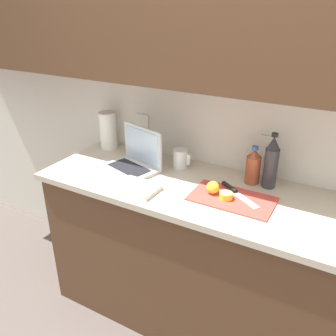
{
  "coord_description": "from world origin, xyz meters",
  "views": [
    {
      "loc": [
        0.5,
        -1.52,
        1.82
      ],
      "look_at": [
        -0.34,
        -0.01,
        1.0
      ],
      "focal_mm": 38.0,
      "sensor_mm": 36.0,
      "label": 1
    }
  ],
  "objects": [
    {
      "name": "ground_plane",
      "position": [
        0.0,
        0.0,
        0.0
      ],
      "size": [
        12.0,
        12.0,
        0.0
      ],
      "primitive_type": "plane",
      "color": "#564C47",
      "rests_on": "ground"
    },
    {
      "name": "lemon_whole_beside",
      "position": [
        -0.07,
        -0.03,
        0.96
      ],
      "size": [
        0.07,
        0.07,
        0.07
      ],
      "color": "yellow",
      "rests_on": "cutting_board"
    },
    {
      "name": "counter_unit",
      "position": [
        0.02,
        0.0,
        0.47
      ],
      "size": [
        2.11,
        0.62,
        0.92
      ],
      "color": "brown",
      "rests_on": "ground_plane"
    },
    {
      "name": "cutting_board",
      "position": [
        0.03,
        -0.03,
        0.93
      ],
      "size": [
        0.41,
        0.24,
        0.01
      ],
      "primitive_type": "cube",
      "color": "#D1473D",
      "rests_on": "counter_unit"
    },
    {
      "name": "bottle_oil_tall",
      "position": [
        0.06,
        0.19,
        1.02
      ],
      "size": [
        0.08,
        0.08,
        0.21
      ],
      "color": "#A34C2D",
      "rests_on": "counter_unit"
    },
    {
      "name": "dish_towel",
      "position": [
        -0.43,
        -0.18,
        0.93
      ],
      "size": [
        0.23,
        0.17,
        0.02
      ],
      "primitive_type": "cube",
      "rotation": [
        0.0,
        0.0,
        -0.04
      ],
      "color": "silver",
      "rests_on": "counter_unit"
    },
    {
      "name": "measuring_cup",
      "position": [
        -0.37,
        0.18,
        0.98
      ],
      "size": [
        0.11,
        0.09,
        0.11
      ],
      "color": "silver",
      "rests_on": "counter_unit"
    },
    {
      "name": "paper_towel_roll",
      "position": [
        -0.93,
        0.22,
        1.04
      ],
      "size": [
        0.11,
        0.11,
        0.24
      ],
      "color": "white",
      "rests_on": "counter_unit"
    },
    {
      "name": "knife",
      "position": [
        0.02,
        0.04,
        0.94
      ],
      "size": [
        0.25,
        0.18,
        0.02
      ],
      "rotation": [
        0.0,
        0.0,
        -0.59
      ],
      "color": "silver",
      "rests_on": "cutting_board"
    },
    {
      "name": "bottle_green_soda",
      "position": [
        0.15,
        0.19,
        1.06
      ],
      "size": [
        0.07,
        0.07,
        0.3
      ],
      "color": "#333338",
      "rests_on": "counter_unit"
    },
    {
      "name": "laptop",
      "position": [
        -0.59,
        0.03,
        0.98
      ],
      "size": [
        0.37,
        0.31,
        0.24
      ],
      "rotation": [
        0.0,
        0.0,
        -0.29
      ],
      "color": "silver",
      "rests_on": "counter_unit"
    },
    {
      "name": "wall_back",
      "position": [
        -0.0,
        0.24,
        1.56
      ],
      "size": [
        5.2,
        0.38,
        2.6
      ],
      "color": "white",
      "rests_on": "ground_plane"
    },
    {
      "name": "lemon_half_cut",
      "position": [
        0.01,
        -0.05,
        0.95
      ],
      "size": [
        0.07,
        0.07,
        0.03
      ],
      "color": "yellow",
      "rests_on": "cutting_board"
    }
  ]
}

